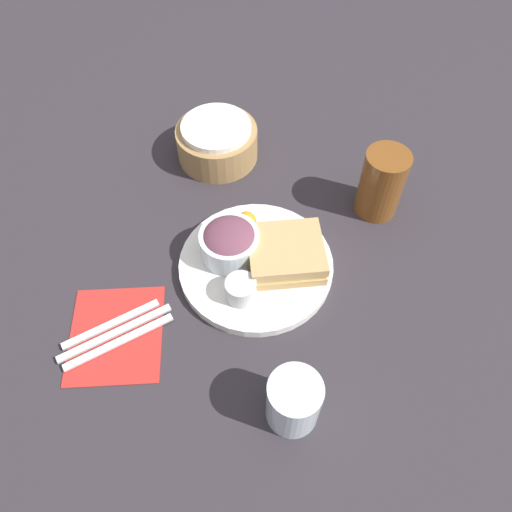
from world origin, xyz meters
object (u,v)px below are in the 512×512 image
(sandwich, at_px, (286,252))
(salad_bowl, at_px, (229,242))
(plate, at_px, (256,265))
(bread_basket, at_px, (217,142))
(knife, at_px, (115,333))
(water_glass, at_px, (294,401))
(fork, at_px, (119,342))
(spoon, at_px, (111,324))
(dressing_cup, at_px, (241,290))
(drink_glass, at_px, (382,183))

(sandwich, bearing_deg, salad_bowl, 168.28)
(salad_bowl, bearing_deg, plate, -27.84)
(sandwich, relative_size, bread_basket, 0.80)
(knife, bearing_deg, water_glass, 125.98)
(bread_basket, relative_size, knife, 0.85)
(plate, xyz_separation_m, bread_basket, (-0.06, 0.29, 0.03))
(fork, height_order, water_glass, water_glass)
(spoon, bearing_deg, bread_basket, -141.19)
(sandwich, xyz_separation_m, spoon, (-0.29, -0.10, -0.03))
(dressing_cup, bearing_deg, knife, -165.93)
(knife, relative_size, spoon, 1.17)
(dressing_cup, distance_m, bread_basket, 0.35)
(drink_glass, distance_m, water_glass, 0.43)
(spoon, bearing_deg, sandwich, 173.07)
(bread_basket, bearing_deg, fork, -111.09)
(plate, xyz_separation_m, sandwich, (0.05, 0.00, 0.03))
(drink_glass, relative_size, water_glass, 1.39)
(water_glass, bearing_deg, salad_bowl, 106.39)
(plate, distance_m, salad_bowl, 0.07)
(fork, bearing_deg, water_glass, 128.06)
(plate, relative_size, water_glass, 2.79)
(plate, xyz_separation_m, salad_bowl, (-0.04, 0.02, 0.04))
(spoon, height_order, water_glass, water_glass)
(fork, relative_size, spoon, 1.11)
(drink_glass, bearing_deg, salad_bowl, -159.52)
(plate, height_order, salad_bowl, salad_bowl)
(knife, distance_m, water_glass, 0.31)
(sandwich, bearing_deg, knife, -157.08)
(sandwich, xyz_separation_m, knife, (-0.28, -0.12, -0.03))
(drink_glass, bearing_deg, water_glass, -117.14)
(water_glass, bearing_deg, knife, 152.50)
(sandwich, xyz_separation_m, dressing_cup, (-0.08, -0.07, -0.00))
(sandwich, height_order, spoon, sandwich)
(plate, relative_size, knife, 1.40)
(sandwich, height_order, water_glass, water_glass)
(knife, bearing_deg, dressing_cup, 167.54)
(plate, height_order, water_glass, water_glass)
(salad_bowl, height_order, fork, salad_bowl)
(dressing_cup, relative_size, bread_basket, 0.32)
(knife, bearing_deg, spoon, -90.00)
(sandwich, height_order, salad_bowl, salad_bowl)
(plate, height_order, fork, plate)
(drink_glass, xyz_separation_m, bread_basket, (-0.30, 0.16, -0.03))
(salad_bowl, bearing_deg, spoon, -147.86)
(drink_glass, height_order, bread_basket, drink_glass)
(spoon, relative_size, water_glass, 1.70)
(fork, bearing_deg, dressing_cup, 172.39)
(salad_bowl, distance_m, dressing_cup, 0.09)
(dressing_cup, distance_m, drink_glass, 0.33)
(dressing_cup, xyz_separation_m, fork, (-0.20, -0.07, -0.03))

